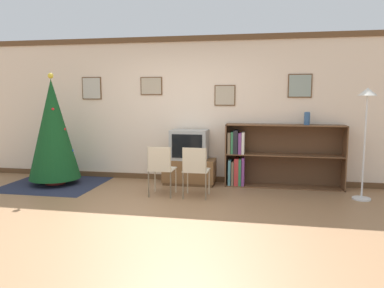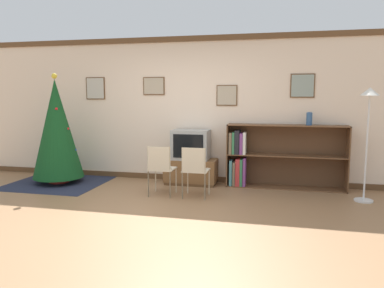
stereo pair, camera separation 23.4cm
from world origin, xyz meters
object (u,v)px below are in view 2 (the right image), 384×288
(christmas_tree, at_px, (57,129))
(tv_console, at_px, (191,171))
(vase, at_px, (309,119))
(folding_chair_right, at_px, (195,169))
(folding_chair_left, at_px, (161,167))
(television, at_px, (191,145))
(bookshelf, at_px, (266,157))
(standing_lamp, at_px, (369,115))

(christmas_tree, bearing_deg, tv_console, 10.82)
(vase, bearing_deg, folding_chair_right, -150.18)
(folding_chair_right, distance_m, vase, 2.18)
(folding_chair_left, bearing_deg, christmas_tree, 167.58)
(tv_console, height_order, folding_chair_right, folding_chair_right)
(christmas_tree, bearing_deg, vase, 6.91)
(folding_chair_left, bearing_deg, vase, 23.52)
(folding_chair_left, height_order, folding_chair_right, same)
(television, xyz_separation_m, vase, (2.05, 0.08, 0.50))
(christmas_tree, relative_size, bookshelf, 0.98)
(folding_chair_right, distance_m, bookshelf, 1.47)
(folding_chair_left, relative_size, folding_chair_right, 1.00)
(folding_chair_left, distance_m, vase, 2.65)
(television, bearing_deg, vase, 2.28)
(television, bearing_deg, folding_chair_right, -73.27)
(bookshelf, relative_size, vase, 9.25)
(tv_console, relative_size, television, 1.42)
(christmas_tree, relative_size, television, 3.03)
(tv_console, xyz_separation_m, folding_chair_left, (-0.28, -0.94, 0.24))
(tv_console, height_order, bookshelf, bookshelf)
(christmas_tree, distance_m, tv_console, 2.59)
(christmas_tree, distance_m, folding_chair_left, 2.26)
(bookshelf, bearing_deg, folding_chair_left, -147.91)
(tv_console, relative_size, folding_chair_right, 1.15)
(tv_console, bearing_deg, television, -90.00)
(television, bearing_deg, bookshelf, 3.63)
(tv_console, distance_m, vase, 2.28)
(tv_console, xyz_separation_m, vase, (2.05, 0.08, 0.99))
(television, height_order, folding_chair_left, television)
(television, relative_size, standing_lamp, 0.38)
(tv_console, distance_m, standing_lamp, 3.10)
(vase, bearing_deg, christmas_tree, -173.09)
(bookshelf, bearing_deg, television, -176.37)
(folding_chair_left, xyz_separation_m, bookshelf, (1.63, 1.02, 0.06))
(bookshelf, distance_m, standing_lamp, 1.81)
(standing_lamp, bearing_deg, christmas_tree, 179.35)
(folding_chair_left, height_order, standing_lamp, standing_lamp)
(folding_chair_right, bearing_deg, vase, 29.82)
(television, distance_m, folding_chair_left, 1.01)
(television, distance_m, vase, 2.11)
(christmas_tree, bearing_deg, bookshelf, 8.25)
(television, height_order, folding_chair_right, television)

